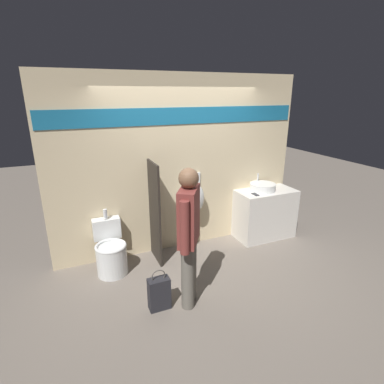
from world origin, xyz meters
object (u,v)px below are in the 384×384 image
object	(u,v)px
cell_phone	(255,194)
toilet	(111,253)
sink_basin	(263,187)
urinal_near_counter	(194,198)
person_in_vest	(189,233)
shopping_bag	(159,293)

from	to	relation	value
cell_phone	toilet	xyz separation A→B (m)	(-2.34, 0.03, -0.56)
sink_basin	urinal_near_counter	world-z (taller)	urinal_near_counter
cell_phone	sink_basin	bearing A→B (deg)	32.11
person_in_vest	cell_phone	bearing A→B (deg)	-24.85
toilet	shopping_bag	xyz separation A→B (m)	(0.39, -1.00, -0.09)
cell_phone	shopping_bag	distance (m)	2.27
urinal_near_counter	shopping_bag	xyz separation A→B (m)	(-0.97, -1.21, -0.64)
toilet	shopping_bag	bearing A→B (deg)	-68.83
toilet	person_in_vest	xyz separation A→B (m)	(0.75, -1.04, 0.63)
cell_phone	toilet	size ratio (longest dim) A/B	0.16
person_in_vest	shopping_bag	world-z (taller)	person_in_vest
urinal_near_counter	shopping_bag	size ratio (longest dim) A/B	2.44
sink_basin	toilet	bearing A→B (deg)	-177.26
cell_phone	urinal_near_counter	size ratio (longest dim) A/B	0.11
urinal_near_counter	person_in_vest	world-z (taller)	person_in_vest
person_in_vest	urinal_near_counter	bearing A→B (deg)	6.81
urinal_near_counter	toilet	distance (m)	1.48
sink_basin	urinal_near_counter	distance (m)	1.24
urinal_near_counter	toilet	xyz separation A→B (m)	(-1.36, -0.21, -0.55)
urinal_near_counter	shopping_bag	distance (m)	1.68
cell_phone	toilet	distance (m)	2.40
sink_basin	person_in_vest	world-z (taller)	person_in_vest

